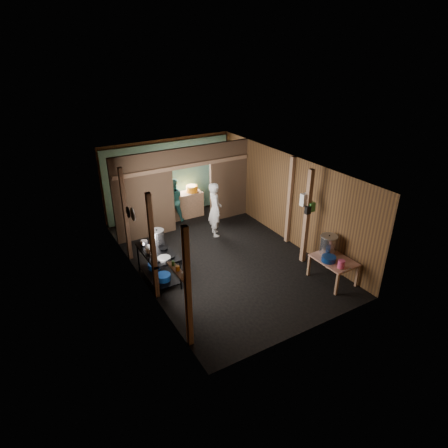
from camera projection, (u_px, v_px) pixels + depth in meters
floor at (220, 257)px, 10.57m from camera, size 4.50×7.00×0.00m
ceiling at (220, 167)px, 9.43m from camera, size 4.50×7.00×0.00m
wall_back at (169, 177)px, 12.72m from camera, size 4.50×0.00×2.60m
wall_front at (310, 279)px, 7.28m from camera, size 4.50×0.00×2.60m
wall_left at (138, 234)px, 8.98m from camera, size 0.00×7.00×2.60m
wall_right at (287, 198)px, 11.02m from camera, size 0.00×7.00×2.60m
partition_left at (144, 197)px, 11.11m from camera, size 1.85×0.10×2.60m
partition_right at (229, 181)px, 12.43m from camera, size 1.35×0.10×2.60m
partition_header at (191, 156)px, 11.39m from camera, size 1.30×0.10×0.60m
turquoise_panel at (169, 179)px, 12.70m from camera, size 4.40×0.06×2.50m
back_counter at (185, 205)px, 12.81m from camera, size 1.20×0.50×0.85m
wall_clock at (176, 160)px, 12.50m from camera, size 0.20×0.03×0.20m
post_left_a at (188, 289)px, 6.99m from camera, size 0.10×0.12×2.60m
post_left_b at (153, 248)px, 8.39m from camera, size 0.10×0.12×2.60m
post_left_c at (126, 215)px, 9.94m from camera, size 0.10×0.12×2.60m
post_right at (290, 201)px, 10.84m from camera, size 0.10×0.12×2.60m
post_free at (307, 217)px, 9.83m from camera, size 0.12×0.12×2.60m
cross_beam at (184, 166)px, 11.35m from camera, size 4.40×0.12×0.12m
pan_lid_big at (133, 214)px, 9.16m from camera, size 0.03×0.34×0.34m
pan_lid_small at (128, 212)px, 9.51m from camera, size 0.03×0.30×0.30m
wall_shelf at (178, 271)px, 7.35m from camera, size 0.14×0.80×0.03m
jar_white at (183, 275)px, 7.13m from camera, size 0.07×0.07×0.10m
jar_yellow at (178, 268)px, 7.32m from camera, size 0.08×0.08×0.10m
jar_green at (173, 263)px, 7.49m from camera, size 0.06×0.06×0.10m
bag_white at (305, 200)px, 9.66m from camera, size 0.22×0.15×0.32m
bag_green at (312, 207)px, 9.69m from camera, size 0.16×0.12×0.24m
bag_black at (308, 210)px, 9.63m from camera, size 0.14×0.10×0.20m
gas_range at (159, 266)px, 9.38m from camera, size 0.72×1.40×0.83m
prep_table at (333, 270)px, 9.39m from camera, size 0.76×1.04×0.61m
stove_pot_large at (157, 237)px, 9.52m from camera, size 0.46×0.46×0.36m
stove_pot_med at (151, 250)px, 9.06m from camera, size 0.25×0.25×0.21m
stove_saucepan at (144, 243)px, 9.45m from camera, size 0.23×0.23×0.11m
frying_pan at (164, 258)px, 8.84m from camera, size 0.31×0.53×0.07m
blue_tub_front at (163, 277)px, 9.24m from camera, size 0.36×0.36×0.15m
blue_tub_back at (154, 266)px, 9.72m from camera, size 0.33×0.33×0.13m
stock_pot at (328, 245)px, 9.46m from camera, size 0.42×0.42×0.49m
wash_basin at (329, 259)px, 9.16m from camera, size 0.46×0.46×0.13m
pink_bucket at (341, 264)px, 8.88m from camera, size 0.21×0.21×0.19m
knife at (347, 270)px, 8.81m from camera, size 0.30×0.06×0.01m
yellow_tub at (192, 189)px, 12.71m from camera, size 0.39×0.39×0.22m
red_cup at (175, 193)px, 12.45m from camera, size 0.13×0.13×0.15m
cook at (215, 209)px, 11.43m from camera, size 0.55×0.70×1.69m
worker_back at (173, 200)px, 12.37m from camera, size 0.85×0.75×1.47m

